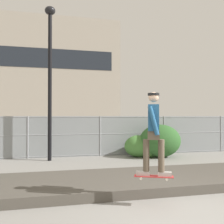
% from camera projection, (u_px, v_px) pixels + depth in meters
% --- Properties ---
extents(ground_plane, '(120.00, 120.00, 0.00)m').
position_uv_depth(ground_plane, '(180.00, 214.00, 5.04)').
color(ground_plane, gray).
extents(gravel_berm, '(16.09, 2.52, 0.23)m').
position_uv_depth(gravel_berm, '(139.00, 180.00, 7.23)').
color(gravel_berm, '#4C473F').
rests_on(gravel_berm, ground_plane).
extents(skateboard, '(0.81, 0.50, 0.07)m').
position_uv_depth(skateboard, '(154.00, 176.00, 5.49)').
color(skateboard, '#B22D2D').
extents(skater, '(0.70, 0.62, 1.73)m').
position_uv_depth(skater, '(154.00, 128.00, 5.51)').
color(skater, '#B2ADA8').
rests_on(skater, skateboard).
extents(chain_fence, '(19.51, 0.06, 1.85)m').
position_uv_depth(chain_fence, '(100.00, 136.00, 12.46)').
color(chain_fence, gray).
rests_on(chain_fence, ground_plane).
extents(street_lamp, '(0.44, 0.44, 6.47)m').
position_uv_depth(street_lamp, '(50.00, 64.00, 11.16)').
color(street_lamp, black).
rests_on(street_lamp, ground_plane).
extents(library_building, '(31.19, 13.40, 14.93)m').
position_uv_depth(library_building, '(6.00, 78.00, 39.04)').
color(library_building, '#9E9384').
rests_on(library_building, ground_plane).
extents(shrub_left, '(1.28, 1.04, 0.99)m').
position_uv_depth(shrub_left, '(138.00, 146.00, 12.09)').
color(shrub_left, '#477F38').
rests_on(shrub_left, ground_plane).
extents(shrub_center, '(1.19, 0.97, 0.92)m').
position_uv_depth(shrub_center, '(151.00, 147.00, 12.04)').
color(shrub_center, '#477F38').
rests_on(shrub_center, ground_plane).
extents(shrub_right, '(1.91, 1.56, 1.47)m').
position_uv_depth(shrub_right, '(160.00, 141.00, 12.05)').
color(shrub_right, '#2D5B28').
rests_on(shrub_right, ground_plane).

